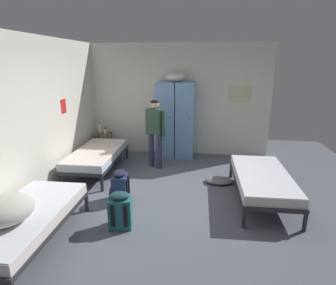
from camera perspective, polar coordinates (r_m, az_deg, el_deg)
name	(u,v)px	position (r m, az deg, el deg)	size (l,w,h in m)	color
ground_plane	(166,198)	(5.02, -0.34, -11.30)	(8.19, 8.19, 0.00)	#565B66
room_backdrop	(117,108)	(5.96, -10.35, 6.85)	(4.49, 5.18, 2.75)	silver
locker_bank	(175,119)	(6.86, 1.51, 4.89)	(0.90, 0.55, 2.07)	#6B93C6
shelf_unit	(103,141)	(7.34, -13.00, 0.22)	(0.38, 0.30, 0.57)	brown
bed_left_rear	(97,155)	(6.21, -14.29, -2.46)	(0.90, 1.90, 0.49)	#28282D
bed_left_front	(26,219)	(4.13, -27.01, -13.73)	(0.90, 1.90, 0.49)	#28282D
bed_right	(262,179)	(5.10, 18.62, -7.04)	(0.90, 1.90, 0.49)	#28282D
bedding_heap	(6,209)	(3.87, -30.08, -11.71)	(0.61, 0.65, 0.32)	#B7B2A8
person_traveler	(155,127)	(6.14, -2.64, 3.09)	(0.45, 0.30, 1.53)	#2D334C
water_bottle	(100,128)	(7.30, -13.71, 2.85)	(0.07, 0.07, 0.26)	silver
lotion_bottle	(105,131)	(7.21, -12.73, 2.32)	(0.05, 0.05, 0.15)	white
backpack_navy	(119,186)	(4.92, -9.84, -8.76)	(0.35, 0.34, 0.55)	navy
backpack_teal	(120,211)	(4.19, -9.68, -13.49)	(0.35, 0.37, 0.55)	#23666B
clothes_pile_grey	(219,180)	(5.67, 10.33, -7.60)	(0.54, 0.38, 0.11)	slate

